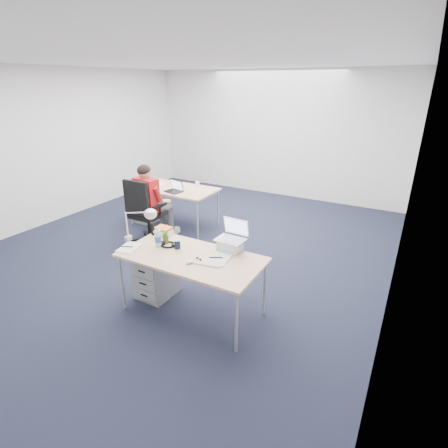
% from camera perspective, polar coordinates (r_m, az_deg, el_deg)
% --- Properties ---
extents(floor, '(7.00, 7.00, 0.00)m').
position_cam_1_polar(floor, '(5.77, -5.70, -3.84)').
color(floor, black).
rests_on(floor, ground).
extents(room, '(6.02, 7.02, 2.80)m').
position_cam_1_polar(room, '(5.25, -6.41, 13.22)').
color(room, silver).
rests_on(room, ground).
extents(desk_near, '(1.60, 0.80, 0.73)m').
position_cam_1_polar(desk_near, '(3.92, -5.35, -5.85)').
color(desk_near, tan).
rests_on(desk_near, ground).
extents(desk_far, '(1.60, 0.80, 0.73)m').
position_cam_1_polar(desk_far, '(6.49, -8.29, 5.51)').
color(desk_far, tan).
rests_on(desk_far, ground).
extents(office_chair, '(0.72, 0.72, 1.12)m').
position_cam_1_polar(office_chair, '(5.93, -12.40, -0.17)').
color(office_chair, black).
rests_on(office_chair, ground).
extents(seated_person, '(0.42, 0.73, 1.31)m').
position_cam_1_polar(seated_person, '(5.93, -11.43, 3.49)').
color(seated_person, '#AB1918').
rests_on(seated_person, ground).
extents(drawer_pedestal_near, '(0.40, 0.50, 0.55)m').
position_cam_1_polar(drawer_pedestal_near, '(4.51, -10.87, -8.12)').
color(drawer_pedestal_near, gray).
rests_on(drawer_pedestal_near, ground).
extents(drawer_pedestal_far, '(0.40, 0.50, 0.55)m').
position_cam_1_polar(drawer_pedestal_far, '(6.94, -12.36, 2.78)').
color(drawer_pedestal_far, gray).
rests_on(drawer_pedestal_far, ground).
extents(silver_laptop, '(0.33, 0.27, 0.34)m').
position_cam_1_polar(silver_laptop, '(3.95, 1.06, -2.01)').
color(silver_laptop, silver).
rests_on(silver_laptop, desk_near).
extents(wireless_keyboard, '(0.31, 0.17, 0.01)m').
position_cam_1_polar(wireless_keyboard, '(3.73, -2.59, -6.38)').
color(wireless_keyboard, white).
rests_on(wireless_keyboard, desk_near).
extents(computer_mouse, '(0.09, 0.11, 0.03)m').
position_cam_1_polar(computer_mouse, '(3.75, -5.61, -6.18)').
color(computer_mouse, white).
rests_on(computer_mouse, desk_near).
extents(headphones, '(0.26, 0.22, 0.04)m').
position_cam_1_polar(headphones, '(4.17, -9.09, -3.25)').
color(headphones, black).
rests_on(headphones, desk_near).
extents(can_koozie, '(0.09, 0.09, 0.11)m').
position_cam_1_polar(can_koozie, '(4.07, -7.61, -3.24)').
color(can_koozie, '#121D39').
rests_on(can_koozie, desk_near).
extents(water_bottle, '(0.07, 0.07, 0.23)m').
position_cam_1_polar(water_bottle, '(4.13, -10.75, -2.12)').
color(water_bottle, silver).
rests_on(water_bottle, desk_near).
extents(bear_figurine, '(0.10, 0.09, 0.17)m').
position_cam_1_polar(bear_figurine, '(4.21, -9.53, -2.06)').
color(bear_figurine, '#356B1C').
rests_on(bear_figurine, desk_near).
extents(book_stack, '(0.25, 0.22, 0.10)m').
position_cam_1_polar(book_stack, '(4.46, -9.85, -1.13)').
color(book_stack, silver).
rests_on(book_stack, desk_near).
extents(cordless_phone, '(0.05, 0.04, 0.16)m').
position_cam_1_polar(cordless_phone, '(4.47, -11.58, -0.78)').
color(cordless_phone, black).
rests_on(cordless_phone, desk_near).
extents(papers_left, '(0.24, 0.31, 0.01)m').
position_cam_1_polar(papers_left, '(4.21, -15.33, -3.76)').
color(papers_left, '#E4DE84').
rests_on(papers_left, desk_near).
extents(papers_right, '(0.28, 0.35, 0.01)m').
position_cam_1_polar(papers_right, '(3.81, -1.03, -5.70)').
color(papers_right, '#E4DE84').
rests_on(papers_right, desk_near).
extents(sunglasses, '(0.11, 0.07, 0.02)m').
position_cam_1_polar(sunglasses, '(3.79, -4.11, -5.82)').
color(sunglasses, black).
rests_on(sunglasses, desk_near).
extents(desk_lamp, '(0.46, 0.29, 0.50)m').
position_cam_1_polar(desk_lamp, '(4.21, -14.19, 0.03)').
color(desk_lamp, silver).
rests_on(desk_lamp, desk_near).
extents(dark_laptop, '(0.34, 0.33, 0.21)m').
position_cam_1_polar(dark_laptop, '(6.18, -8.37, 6.12)').
color(dark_laptop, black).
rests_on(dark_laptop, desk_far).
extents(far_cup, '(0.09, 0.09, 0.11)m').
position_cam_1_polar(far_cup, '(6.42, -4.35, 6.42)').
color(far_cup, white).
rests_on(far_cup, desk_far).
extents(far_papers, '(0.32, 0.37, 0.01)m').
position_cam_1_polar(far_papers, '(6.72, -10.95, 6.35)').
color(far_papers, white).
rests_on(far_papers, desk_far).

